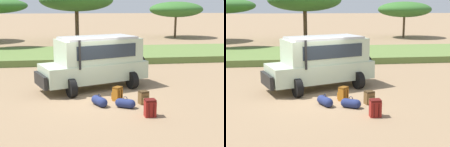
# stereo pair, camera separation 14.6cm
# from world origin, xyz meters

# --- Properties ---
(ground_plane) EXTENTS (320.00, 320.00, 0.00)m
(ground_plane) POSITION_xyz_m (0.00, 0.00, 0.00)
(ground_plane) COLOR #8C7051
(grass_bank) EXTENTS (120.00, 7.00, 0.44)m
(grass_bank) POSITION_xyz_m (0.00, 10.78, 0.22)
(grass_bank) COLOR #5B7538
(grass_bank) RESTS_ON ground_plane
(safari_vehicle) EXTENTS (5.42, 3.73, 2.44)m
(safari_vehicle) POSITION_xyz_m (0.27, 1.67, 1.29)
(safari_vehicle) COLOR #B2C6A8
(safari_vehicle) RESTS_ON ground_plane
(backpack_beside_front_wheel) EXTENTS (0.43, 0.45, 0.53)m
(backpack_beside_front_wheel) POSITION_xyz_m (1.92, -1.15, 0.26)
(backpack_beside_front_wheel) COLOR brown
(backpack_beside_front_wheel) RESTS_ON ground_plane
(backpack_cluster_center) EXTENTS (0.39, 0.43, 0.63)m
(backpack_cluster_center) POSITION_xyz_m (1.80, -2.60, 0.31)
(backpack_cluster_center) COLOR maroon
(backpack_cluster_center) RESTS_ON ground_plane
(backpack_near_rear_wheel) EXTENTS (0.48, 0.48, 0.58)m
(backpack_near_rear_wheel) POSITION_xyz_m (0.94, -0.56, 0.28)
(backpack_near_rear_wheel) COLOR #B26619
(backpack_near_rear_wheel) RESTS_ON ground_plane
(duffel_bag_low_black_case) EXTENTS (0.75, 0.57, 0.45)m
(duffel_bag_low_black_case) POSITION_xyz_m (1.11, -1.53, 0.18)
(duffel_bag_low_black_case) COLOR navy
(duffel_bag_low_black_case) RESTS_ON ground_plane
(duffel_bag_soft_canvas) EXTENTS (0.59, 0.83, 0.46)m
(duffel_bag_soft_canvas) POSITION_xyz_m (0.15, -1.13, 0.18)
(duffel_bag_soft_canvas) COLOR navy
(duffel_bag_soft_canvas) RESTS_ON ground_plane
(acacia_tree_right_mid) EXTENTS (7.96, 8.73, 5.70)m
(acacia_tree_right_mid) POSITION_xyz_m (-0.11, 21.89, 4.47)
(acacia_tree_right_mid) COLOR brown
(acacia_tree_right_mid) RESTS_ON ground_plane
(acacia_tree_far_right) EXTENTS (6.53, 5.83, 4.37)m
(acacia_tree_far_right) POSITION_xyz_m (12.07, 24.72, 3.43)
(acacia_tree_far_right) COLOR brown
(acacia_tree_far_right) RESTS_ON ground_plane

